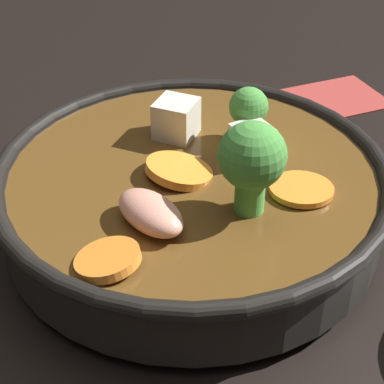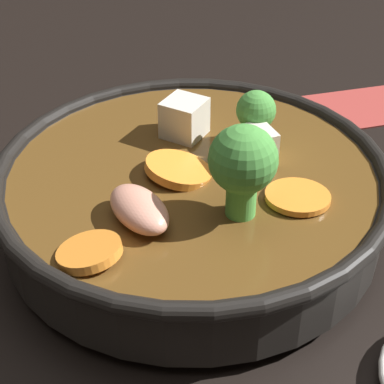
% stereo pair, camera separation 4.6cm
% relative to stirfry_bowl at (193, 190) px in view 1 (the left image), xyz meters
% --- Properties ---
extents(ground_plane, '(3.00, 3.00, 0.00)m').
position_rel_stirfry_bowl_xyz_m(ground_plane, '(0.00, -0.00, -0.04)').
color(ground_plane, black).
extents(stirfry_bowl, '(0.28, 0.28, 0.12)m').
position_rel_stirfry_bowl_xyz_m(stirfry_bowl, '(0.00, 0.00, 0.00)').
color(stirfry_bowl, black).
rests_on(stirfry_bowl, ground_plane).
extents(napkin, '(0.11, 0.08, 0.00)m').
position_rel_stirfry_bowl_xyz_m(napkin, '(-0.21, -0.14, -0.04)').
color(napkin, '#A33833').
rests_on(napkin, ground_plane).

